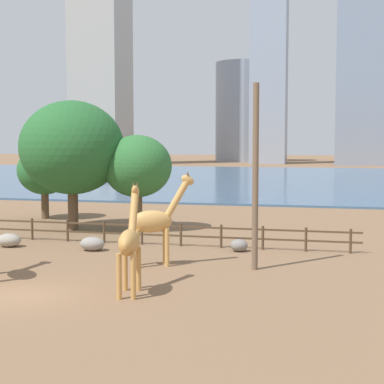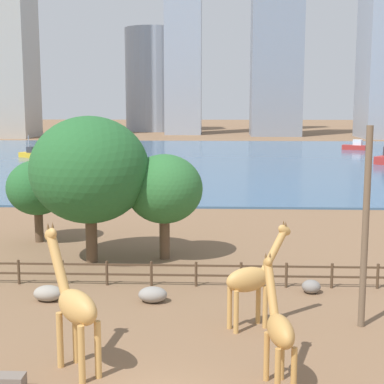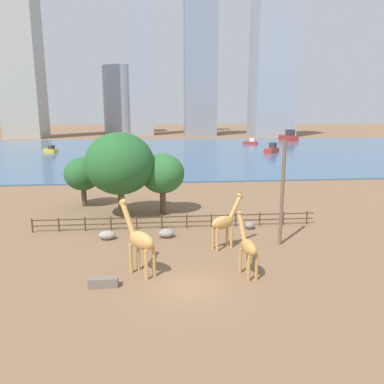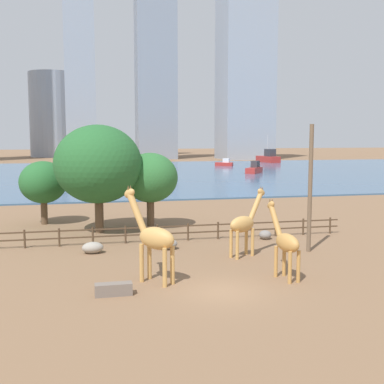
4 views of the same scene
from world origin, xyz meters
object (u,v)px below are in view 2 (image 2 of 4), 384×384
Objects in this scene: tree_right_tall at (90,170)px; boat_sailboat at (355,146)px; boulder_by_pole at (311,287)px; utility_pole at (365,228)px; boulder_small at (153,295)px; giraffe_tall at (252,279)px; tree_left_large at (164,189)px; giraffe_companion at (75,305)px; tree_center_broad at (37,188)px; boulder_near_fence at (48,293)px; giraffe_young at (279,329)px; boat_barge at (30,154)px.

boat_sailboat is (33.92, 79.47, -4.63)m from tree_right_tall.
boulder_by_pole is at bearing -23.50° from tree_right_tall.
utility_pole is 10.29m from boulder_small.
tree_left_large is (-4.58, 10.77, 2.12)m from giraffe_tall.
boulder_small is (-7.74, -1.66, 0.04)m from boulder_by_pole.
tree_right_tall reaches higher than giraffe_companion.
tree_right_tall is (4.62, -4.86, 1.80)m from tree_center_broad.
tree_right_tall reaches higher than boulder_small.
boulder_near_fence is at bearing -122.13° from tree_left_large.
boulder_near_fence is 8.63m from tree_right_tall.
boat_sailboat is at bearing 71.11° from boulder_small.
tree_right_tall reaches higher than tree_center_broad.
boulder_near_fence is (-3.06, 7.20, -2.03)m from giraffe_companion.
giraffe_young is 18.09m from tree_right_tall.
boulder_near_fence is 0.22× the size of tree_left_large.
giraffe_companion is (-6.43, -4.25, 0.28)m from giraffe_tall.
boat_barge is (-27.55, 68.56, 0.45)m from boulder_small.
tree_left_large is at bearing 141.86° from boulder_by_pole.
tree_left_large is (1.85, 15.02, 1.84)m from giraffe_companion.
utility_pole reaches higher than tree_center_broad.
boat_barge is at bearing -22.90° from giraffe_companion.
giraffe_tall is 3.18× the size of boulder_near_fence.
boulder_by_pole is (3.26, 4.62, -1.80)m from giraffe_tall.
boulder_by_pole is at bearing 108.27° from utility_pole.
tree_left_large is 1.36× the size of boat_sailboat.
tree_right_tall is at bearing 122.22° from boulder_small.
giraffe_tall is 13.67m from tree_right_tall.
giraffe_young is at bearing -126.68° from utility_pole.
tree_left_large is 1.14× the size of tree_center_broad.
boulder_by_pole is 87.50m from boat_sailboat.
boulder_small is at bearing -89.25° from tree_left_large.
giraffe_tall is 1.06× the size of boat_barge.
giraffe_tall is at bearing 149.55° from boat_barge.
giraffe_young is 13.05m from boulder_near_fence.
giraffe_tall is 4.78× the size of boulder_by_pole.
tree_center_broad is at bearing 104.97° from giraffe_tall.
giraffe_young is at bearing 104.72° from boat_sailboat.
tree_right_tall is at bearing 96.14° from boat_sailboat.
boat_sailboat is at bearing -24.93° from giraffe_young.
boulder_by_pole is 10.71m from tree_left_large.
tree_left_large reaches higher than boat_sailboat.
giraffe_tall is 0.52× the size of tree_right_tall.
boulder_by_pole is 0.22× the size of boat_barge.
giraffe_companion is 0.60× the size of utility_pole.
tree_left_large is at bearing 149.74° from boat_barge.
giraffe_young is 0.49× the size of tree_right_tall.
boulder_small is 8.72m from tree_left_large.
utility_pole is at bearing -35.28° from tree_right_tall.
giraffe_tall is at bearing -17.25° from boulder_near_fence.
giraffe_companion is at bearing -66.94° from boulder_near_fence.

